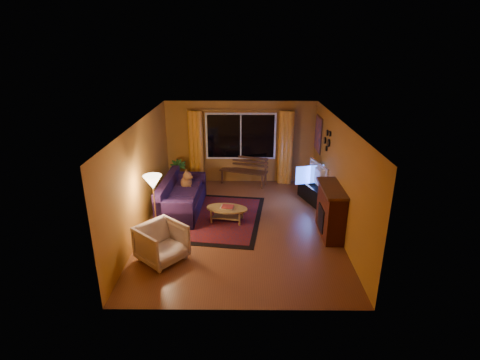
{
  "coord_description": "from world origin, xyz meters",
  "views": [
    {
      "loc": [
        0.07,
        -8.02,
        4.2
      ],
      "look_at": [
        0.0,
        0.3,
        1.05
      ],
      "focal_mm": 28.0,
      "sensor_mm": 36.0,
      "label": 1
    }
  ],
  "objects_px": {
    "sofa": "(182,195)",
    "tv_console": "(313,193)",
    "bench": "(244,178)",
    "floor_lamp": "(155,208)",
    "armchair": "(162,241)",
    "coffee_table": "(227,215)"
  },
  "relations": [
    {
      "from": "sofa",
      "to": "floor_lamp",
      "type": "relative_size",
      "value": 1.44
    },
    {
      "from": "coffee_table",
      "to": "tv_console",
      "type": "xyz_separation_m",
      "value": [
        2.32,
        1.24,
        0.05
      ]
    },
    {
      "from": "sofa",
      "to": "tv_console",
      "type": "distance_m",
      "value": 3.56
    },
    {
      "from": "floor_lamp",
      "to": "coffee_table",
      "type": "distance_m",
      "value": 1.84
    },
    {
      "from": "armchair",
      "to": "tv_console",
      "type": "height_order",
      "value": "armchair"
    },
    {
      "from": "armchair",
      "to": "floor_lamp",
      "type": "relative_size",
      "value": 0.56
    },
    {
      "from": "bench",
      "to": "tv_console",
      "type": "relative_size",
      "value": 1.28
    },
    {
      "from": "sofa",
      "to": "armchair",
      "type": "distance_m",
      "value": 2.32
    },
    {
      "from": "coffee_table",
      "to": "bench",
      "type": "bearing_deg",
      "value": 80.8
    },
    {
      "from": "armchair",
      "to": "coffee_table",
      "type": "xyz_separation_m",
      "value": [
        1.23,
        1.72,
        -0.24
      ]
    },
    {
      "from": "floor_lamp",
      "to": "coffee_table",
      "type": "bearing_deg",
      "value": 29.45
    },
    {
      "from": "bench",
      "to": "sofa",
      "type": "bearing_deg",
      "value": -109.93
    },
    {
      "from": "sofa",
      "to": "tv_console",
      "type": "relative_size",
      "value": 1.93
    },
    {
      "from": "sofa",
      "to": "floor_lamp",
      "type": "height_order",
      "value": "floor_lamp"
    },
    {
      "from": "sofa",
      "to": "floor_lamp",
      "type": "xyz_separation_m",
      "value": [
        -0.35,
        -1.46,
        0.32
      ]
    },
    {
      "from": "tv_console",
      "to": "coffee_table",
      "type": "bearing_deg",
      "value": -171.0
    },
    {
      "from": "bench",
      "to": "coffee_table",
      "type": "xyz_separation_m",
      "value": [
        -0.41,
        -2.51,
        -0.03
      ]
    },
    {
      "from": "bench",
      "to": "floor_lamp",
      "type": "xyz_separation_m",
      "value": [
        -1.93,
        -3.37,
        0.54
      ]
    },
    {
      "from": "armchair",
      "to": "floor_lamp",
      "type": "bearing_deg",
      "value": 59.89
    },
    {
      "from": "bench",
      "to": "coffee_table",
      "type": "distance_m",
      "value": 2.55
    },
    {
      "from": "coffee_table",
      "to": "armchair",
      "type": "bearing_deg",
      "value": -125.55
    },
    {
      "from": "bench",
      "to": "coffee_table",
      "type": "relative_size",
      "value": 1.42
    }
  ]
}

